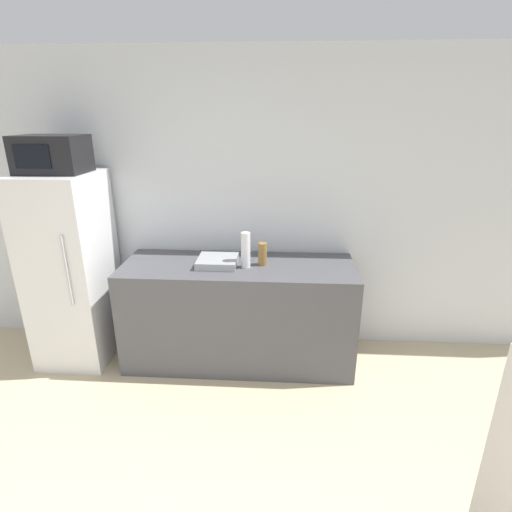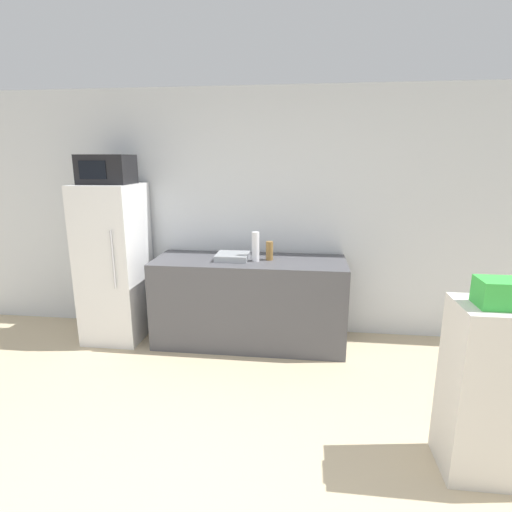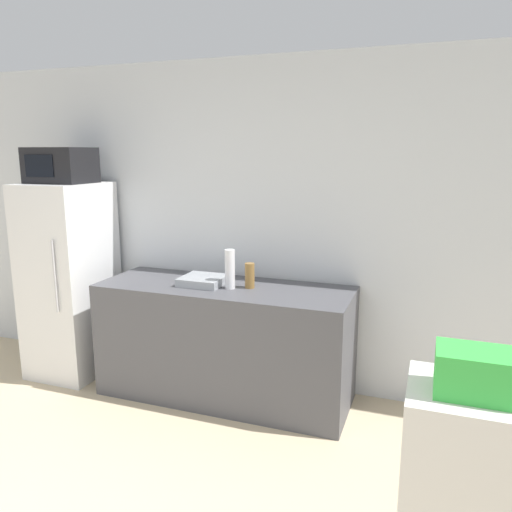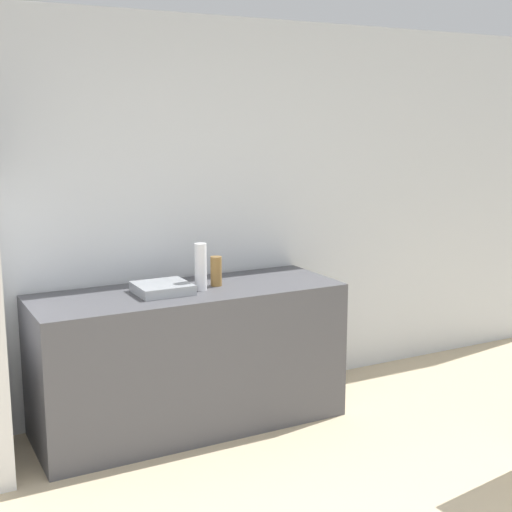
{
  "view_description": "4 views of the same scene",
  "coord_description": "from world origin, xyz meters",
  "px_view_note": "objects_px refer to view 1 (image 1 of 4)",
  "views": [
    {
      "loc": [
        0.49,
        -0.63,
        2.09
      ],
      "look_at": [
        0.33,
        1.89,
        1.17
      ],
      "focal_mm": 28.0,
      "sensor_mm": 36.0,
      "label": 1
    },
    {
      "loc": [
        0.69,
        -1.42,
        1.88
      ],
      "look_at": [
        0.27,
        2.0,
        1.04
      ],
      "focal_mm": 28.0,
      "sensor_mm": 36.0,
      "label": 2
    },
    {
      "loc": [
        1.62,
        -0.9,
        1.89
      ],
      "look_at": [
        0.56,
        2.03,
        1.24
      ],
      "focal_mm": 35.0,
      "sensor_mm": 36.0,
      "label": 3
    },
    {
      "loc": [
        -1.49,
        -1.56,
        1.94
      ],
      "look_at": [
        0.24,
        1.71,
        1.22
      ],
      "focal_mm": 50.0,
      "sensor_mm": 36.0,
      "label": 4
    }
  ],
  "objects_px": {
    "bottle_tall": "(246,250)",
    "bottle_short": "(263,254)",
    "microwave": "(52,154)",
    "refrigerator": "(72,270)"
  },
  "relations": [
    {
      "from": "microwave",
      "to": "bottle_short",
      "type": "height_order",
      "value": "microwave"
    },
    {
      "from": "refrigerator",
      "to": "microwave",
      "type": "bearing_deg",
      "value": -108.88
    },
    {
      "from": "refrigerator",
      "to": "bottle_short",
      "type": "relative_size",
      "value": 8.68
    },
    {
      "from": "bottle_tall",
      "to": "bottle_short",
      "type": "bearing_deg",
      "value": 25.14
    },
    {
      "from": "refrigerator",
      "to": "bottle_tall",
      "type": "height_order",
      "value": "refrigerator"
    },
    {
      "from": "bottle_tall",
      "to": "bottle_short",
      "type": "height_order",
      "value": "bottle_tall"
    },
    {
      "from": "refrigerator",
      "to": "bottle_short",
      "type": "distance_m",
      "value": 1.64
    },
    {
      "from": "refrigerator",
      "to": "microwave",
      "type": "relative_size",
      "value": 3.31
    },
    {
      "from": "refrigerator",
      "to": "bottle_short",
      "type": "bearing_deg",
      "value": 1.05
    },
    {
      "from": "refrigerator",
      "to": "bottle_short",
      "type": "height_order",
      "value": "refrigerator"
    }
  ]
}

